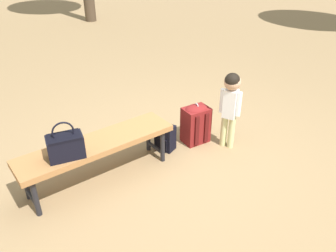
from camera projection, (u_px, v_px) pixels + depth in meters
name	position (u px, v px, depth m)	size (l,w,h in m)	color
ground_plane	(182.00, 161.00, 3.86)	(40.00, 40.00, 0.00)	#8C704C
park_bench	(97.00, 146.00, 3.40)	(1.63, 0.57, 0.45)	#9E6B3D
handbag	(65.00, 145.00, 3.08)	(0.34, 0.22, 0.37)	black
child_standing	(231.00, 99.00, 3.82)	(0.19, 0.22, 0.93)	#CCCC8C
backpack_large	(196.00, 123.00, 4.10)	(0.31, 0.28, 0.52)	maroon
backpack_small	(165.00, 136.00, 3.99)	(0.24, 0.26, 0.36)	black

